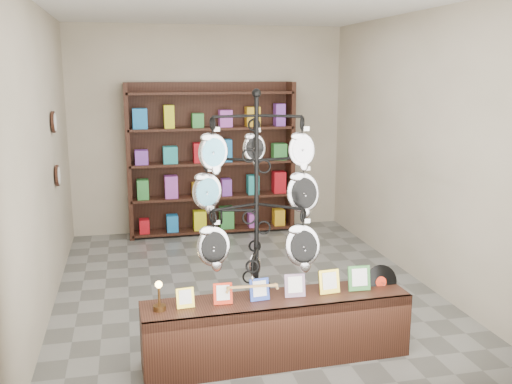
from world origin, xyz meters
TOP-DOWN VIEW (x-y plane):
  - ground at (0.00, 0.00)m, footprint 5.00×5.00m
  - room_envelope at (0.00, 0.00)m, footprint 5.00×5.00m
  - display_tree at (-0.18, -1.41)m, footprint 1.14×1.06m
  - front_shelf at (-0.06, -1.63)m, footprint 2.21×0.51m
  - back_shelving at (0.00, 2.30)m, footprint 2.42×0.36m
  - wall_clocks at (-1.97, 0.80)m, footprint 0.03×0.24m

SIDE VIEW (x-z plane):
  - ground at x=0.00m, z-range 0.00..0.00m
  - front_shelf at x=-0.06m, z-range -0.12..0.66m
  - back_shelving at x=0.00m, z-range -0.07..2.13m
  - display_tree at x=-0.18m, z-range 0.17..2.39m
  - wall_clocks at x=-1.97m, z-range 1.08..1.92m
  - room_envelope at x=0.00m, z-range -0.65..4.35m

